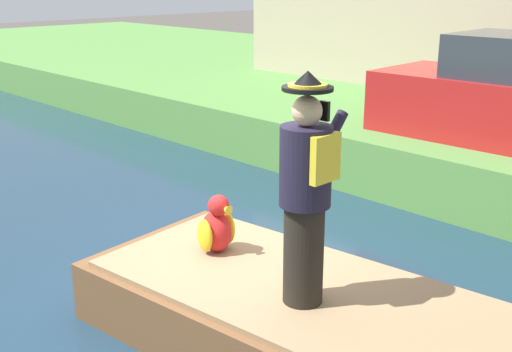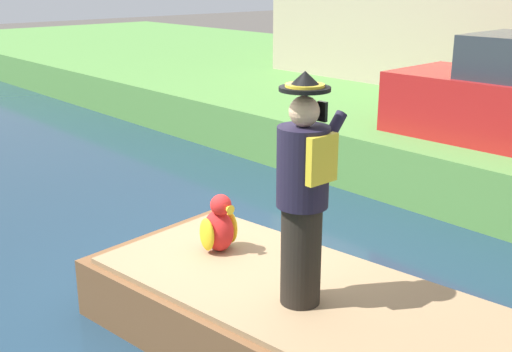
# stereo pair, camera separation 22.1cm
# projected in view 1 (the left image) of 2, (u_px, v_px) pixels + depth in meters

# --- Properties ---
(ground_plane) EXTENTS (80.00, 80.00, 0.00)m
(ground_plane) POSITION_uv_depth(u_px,v_px,m) (215.00, 311.00, 6.39)
(ground_plane) COLOR #4C4742
(canal_water) EXTENTS (7.16, 48.00, 0.10)m
(canal_water) POSITION_uv_depth(u_px,v_px,m) (215.00, 307.00, 6.37)
(canal_water) COLOR #1E384C
(canal_water) RESTS_ON ground
(boat) EXTENTS (2.28, 4.38, 0.61)m
(boat) POSITION_uv_depth(u_px,v_px,m) (313.00, 324.00, 5.39)
(boat) COLOR brown
(boat) RESTS_ON canal_water
(person_pirate) EXTENTS (0.61, 0.42, 1.85)m
(person_pirate) POSITION_uv_depth(u_px,v_px,m) (306.00, 192.00, 4.87)
(person_pirate) COLOR black
(person_pirate) RESTS_ON boat
(parrot_plush) EXTENTS (0.36, 0.34, 0.57)m
(parrot_plush) POSITION_uv_depth(u_px,v_px,m) (217.00, 227.00, 5.99)
(parrot_plush) COLOR red
(parrot_plush) RESTS_ON boat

